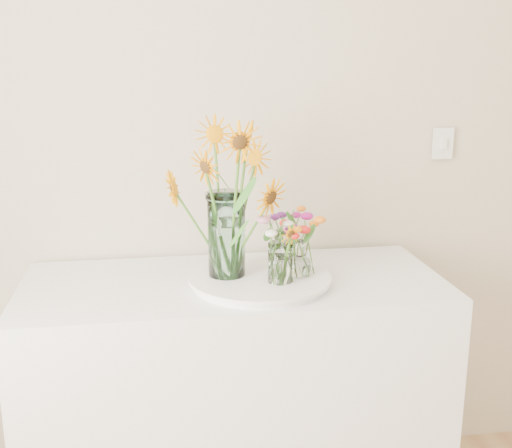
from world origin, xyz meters
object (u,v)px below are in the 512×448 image
(tray, at_px, (260,281))
(small_vase_b, at_px, (300,258))
(small_vase_a, at_px, (280,263))
(counter, at_px, (235,401))
(mason_jar, at_px, (226,235))
(small_vase_c, at_px, (285,248))

(tray, distance_m, small_vase_b, 0.15)
(small_vase_a, distance_m, small_vase_b, 0.09)
(counter, bearing_deg, mason_jar, -134.09)
(tray, distance_m, small_vase_a, 0.12)
(small_vase_b, bearing_deg, tray, 173.14)
(mason_jar, xyz_separation_m, small_vase_a, (0.16, -0.10, -0.07))
(tray, relative_size, small_vase_c, 3.53)
(tray, xyz_separation_m, mason_jar, (-0.11, 0.03, 0.15))
(tray, bearing_deg, counter, 145.93)
(mason_jar, height_order, small_vase_a, mason_jar)
(tray, distance_m, small_vase_c, 0.16)
(counter, distance_m, small_vase_a, 0.57)
(small_vase_c, bearing_deg, small_vase_a, -106.48)
(mason_jar, distance_m, small_vase_b, 0.25)
(counter, bearing_deg, small_vase_c, 14.91)
(counter, height_order, small_vase_c, small_vase_c)
(counter, bearing_deg, small_vase_b, -18.37)
(small_vase_b, bearing_deg, counter, 161.63)
(mason_jar, bearing_deg, tray, -14.42)
(counter, relative_size, mason_jar, 4.97)
(counter, height_order, tray, tray)
(mason_jar, bearing_deg, small_vase_a, -31.03)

